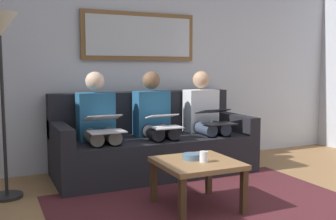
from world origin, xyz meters
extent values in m
cube|color=#B7BCC6|center=(0.00, -2.60, 1.30)|extent=(6.00, 0.12, 2.60)
cube|color=#4C1E23|center=(0.00, -0.85, 0.00)|extent=(2.60, 1.80, 0.01)
cube|color=black|center=(0.00, -2.05, 0.21)|extent=(2.20, 0.90, 0.42)
cube|color=black|center=(0.00, -2.40, 0.66)|extent=(2.20, 0.20, 0.48)
cube|color=black|center=(-1.03, -2.05, 0.52)|extent=(0.14, 0.90, 0.20)
cube|color=black|center=(1.03, -2.05, 0.52)|extent=(0.14, 0.90, 0.20)
cube|color=brown|center=(0.00, -2.51, 1.55)|extent=(1.41, 0.04, 0.57)
cube|color=#B2B7BC|center=(0.00, -2.48, 1.55)|extent=(1.31, 0.01, 0.47)
cube|color=olive|center=(0.10, -0.90, 0.39)|extent=(0.64, 0.64, 0.04)
cube|color=#4C331E|center=(-0.18, -0.62, 0.18)|extent=(0.05, 0.05, 0.37)
cube|color=#4C331E|center=(0.38, -0.62, 0.18)|extent=(0.05, 0.05, 0.37)
cube|color=#4C331E|center=(-0.18, -1.18, 0.18)|extent=(0.05, 0.05, 0.37)
cube|color=#4C331E|center=(0.38, -1.18, 0.18)|extent=(0.05, 0.05, 0.37)
cylinder|color=silver|center=(0.07, -0.84, 0.45)|extent=(0.07, 0.07, 0.09)
cylinder|color=slate|center=(0.12, -0.96, 0.43)|extent=(0.15, 0.15, 0.05)
cube|color=silver|center=(-0.64, -2.15, 0.67)|extent=(0.38, 0.22, 0.50)
sphere|color=tan|center=(-0.64, -2.15, 1.04)|extent=(0.20, 0.20, 0.20)
cylinder|color=#384256|center=(-0.73, -1.94, 0.49)|extent=(0.14, 0.42, 0.14)
cylinder|color=#384256|center=(-0.55, -1.94, 0.49)|extent=(0.14, 0.42, 0.14)
cylinder|color=#384256|center=(-0.73, -1.73, 0.21)|extent=(0.11, 0.11, 0.42)
cylinder|color=#384256|center=(-0.55, -1.73, 0.21)|extent=(0.11, 0.11, 0.42)
cube|color=black|center=(-0.64, -1.73, 0.57)|extent=(0.33, 0.24, 0.01)
cube|color=black|center=(-0.64, -1.88, 0.69)|extent=(0.33, 0.24, 0.07)
cube|color=#A5C6EA|center=(-0.64, -1.87, 0.69)|extent=(0.30, 0.21, 0.05)
cube|color=#235B84|center=(0.00, -2.15, 0.67)|extent=(0.38, 0.22, 0.50)
sphere|color=brown|center=(0.00, -2.15, 1.04)|extent=(0.20, 0.20, 0.20)
cylinder|color=#232328|center=(-0.09, -1.94, 0.49)|extent=(0.14, 0.42, 0.14)
cylinder|color=#232328|center=(0.09, -1.94, 0.49)|extent=(0.14, 0.42, 0.14)
cylinder|color=#232328|center=(-0.09, -1.73, 0.21)|extent=(0.11, 0.11, 0.42)
cylinder|color=#232328|center=(0.09, -1.73, 0.21)|extent=(0.11, 0.11, 0.42)
cube|color=white|center=(0.00, -1.73, 0.57)|extent=(0.31, 0.20, 0.01)
cube|color=white|center=(0.00, -1.85, 0.67)|extent=(0.31, 0.20, 0.06)
cube|color=#A5C6EA|center=(0.00, -1.85, 0.67)|extent=(0.28, 0.17, 0.04)
cube|color=#235B84|center=(0.64, -2.15, 0.67)|extent=(0.38, 0.22, 0.50)
sphere|color=beige|center=(0.64, -2.15, 1.04)|extent=(0.20, 0.20, 0.20)
cylinder|color=gray|center=(0.55, -1.94, 0.49)|extent=(0.14, 0.42, 0.14)
cylinder|color=gray|center=(0.73, -1.94, 0.49)|extent=(0.14, 0.42, 0.14)
cylinder|color=gray|center=(0.55, -1.73, 0.21)|extent=(0.11, 0.11, 0.42)
cylinder|color=gray|center=(0.73, -1.73, 0.21)|extent=(0.11, 0.11, 0.42)
cube|color=silver|center=(0.64, -1.73, 0.57)|extent=(0.35, 0.23, 0.01)
cube|color=silver|center=(0.64, -1.88, 0.68)|extent=(0.35, 0.22, 0.08)
cube|color=#A5C6EA|center=(0.64, -1.88, 0.69)|extent=(0.32, 0.20, 0.06)
cylinder|color=black|center=(1.55, -1.85, 0.01)|extent=(0.28, 0.28, 0.03)
cylinder|color=black|center=(1.55, -1.85, 0.75)|extent=(0.03, 0.03, 1.50)
camera|label=1|loc=(1.65, 1.90, 1.18)|focal=41.67mm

